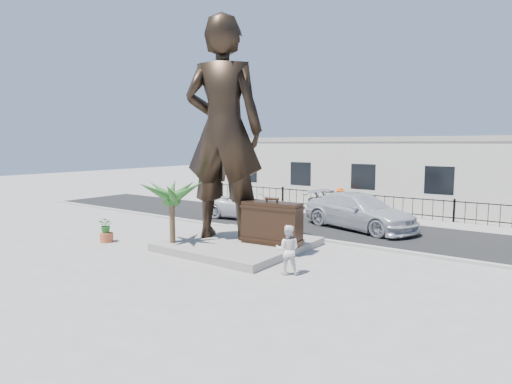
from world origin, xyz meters
TOP-DOWN VIEW (x-y plane):
  - ground at (0.00, 0.00)m, footprint 100.00×100.00m
  - street at (0.00, 8.00)m, footprint 40.00×7.00m
  - curb at (0.00, 4.50)m, footprint 40.00×0.25m
  - far_sidewalk at (0.00, 12.00)m, footprint 40.00×2.50m
  - plinth at (-0.50, 1.50)m, footprint 5.20×5.20m
  - fence at (0.00, 12.80)m, footprint 22.00×0.10m
  - building at (0.00, 17.00)m, footprint 28.00×7.00m
  - statue at (-1.38, 1.60)m, footprint 3.88×3.24m
  - suitcase at (0.94, 1.76)m, footprint 2.46×0.99m
  - tourist at (3.02, -0.41)m, footprint 0.99×0.92m
  - car_white at (-4.02, 7.27)m, footprint 5.45×2.92m
  - car_silver at (2.00, 8.12)m, footprint 6.57×4.14m
  - worker at (-0.97, 12.23)m, footprint 1.15×0.97m
  - palm_tree at (-2.43, -0.38)m, footprint 1.80×1.80m
  - planter at (-5.82, -1.09)m, footprint 0.56×0.56m
  - shrub at (-5.82, -1.09)m, footprint 0.65×0.58m

SIDE VIEW (x-z plane):
  - ground at x=0.00m, z-range 0.00..0.00m
  - palm_tree at x=-2.43m, z-range -1.60..1.60m
  - street at x=0.00m, z-range 0.00..0.01m
  - far_sidewalk at x=0.00m, z-range 0.00..0.02m
  - curb at x=0.00m, z-range 0.00..0.12m
  - plinth at x=-0.50m, z-range 0.00..0.30m
  - planter at x=-5.82m, z-range 0.00..0.40m
  - fence at x=0.00m, z-range 0.00..1.20m
  - car_white at x=-4.02m, z-range 0.01..1.47m
  - shrub at x=-5.82m, z-range 0.40..1.09m
  - worker at x=-0.97m, z-range 0.02..1.57m
  - tourist at x=3.02m, z-range 0.00..1.64m
  - car_silver at x=2.00m, z-range 0.01..1.78m
  - suitcase at x=0.94m, z-range 0.30..1.99m
  - building at x=0.00m, z-range 0.00..4.40m
  - statue at x=-1.38m, z-range 0.30..9.38m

